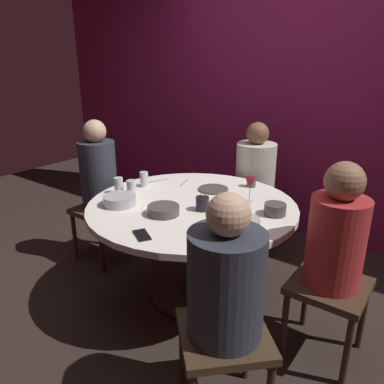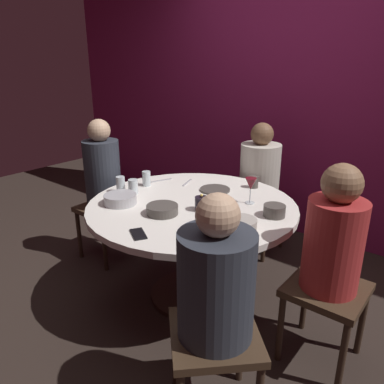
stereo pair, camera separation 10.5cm
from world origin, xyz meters
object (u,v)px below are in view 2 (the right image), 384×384
(seated_diner_right, at_px, (333,246))
(bowl_serving_large, at_px, (120,199))
(candle_holder, at_px, (201,204))
(cup_by_left_diner, at_px, (133,187))
(seated_diner_left, at_px, (103,176))
(wine_glass, at_px, (251,185))
(cup_center_front, at_px, (146,179))
(dining_table, at_px, (192,222))
(seated_diner_front_right, at_px, (216,288))
(cup_by_right_diner, at_px, (254,182))
(bowl_salad_center, at_px, (162,210))
(seated_diner_back, at_px, (260,174))
(cell_phone, at_px, (138,234))
(bowl_small_white, at_px, (240,225))
(bowl_sauce_side, at_px, (274,211))
(cup_near_candle, at_px, (121,184))
(dinner_plate, at_px, (215,189))

(seated_diner_right, bearing_deg, bowl_serving_large, 13.06)
(candle_holder, bearing_deg, cup_by_left_diner, -173.89)
(seated_diner_right, bearing_deg, candle_holder, 3.94)
(seated_diner_left, bearing_deg, wine_glass, 11.14)
(cup_center_front, bearing_deg, dining_table, -8.09)
(cup_by_left_diner, bearing_deg, seated_diner_front_right, -26.40)
(seated_diner_left, bearing_deg, cup_by_right_diner, 26.33)
(bowl_salad_center, bearing_deg, seated_diner_back, 88.43)
(cell_phone, height_order, bowl_small_white, bowl_small_white)
(seated_diner_left, relative_size, cup_center_front, 10.62)
(wine_glass, xyz_separation_m, bowl_sauce_side, (0.23, -0.10, -0.09))
(wine_glass, relative_size, cell_phone, 1.26)
(seated_diner_right, bearing_deg, cup_near_candle, 5.76)
(wine_glass, height_order, cell_phone, wine_glass)
(seated_diner_back, bearing_deg, dining_table, 0.00)
(dining_table, height_order, bowl_salad_center, bowl_salad_center)
(dining_table, bearing_deg, cup_by_left_diner, -165.25)
(seated_diner_left, bearing_deg, seated_diner_right, 0.00)
(dinner_plate, relative_size, bowl_small_white, 1.19)
(cup_near_candle, xyz_separation_m, cup_by_right_diner, (0.70, 0.69, -0.01))
(wine_glass, xyz_separation_m, cell_phone, (-0.24, -0.79, -0.12))
(dining_table, xyz_separation_m, dinner_plate, (-0.03, 0.31, 0.15))
(cup_by_left_diner, bearing_deg, wine_glass, 25.82)
(cell_phone, relative_size, bowl_serving_large, 0.65)
(seated_diner_left, xyz_separation_m, bowl_sauce_side, (1.46, 0.15, 0.03))
(dinner_plate, relative_size, bowl_sauce_side, 1.64)
(dining_table, relative_size, candle_holder, 12.59)
(candle_holder, height_order, cup_by_left_diner, candle_holder)
(dining_table, relative_size, cup_by_right_diner, 15.81)
(candle_holder, distance_m, cup_near_candle, 0.67)
(cup_near_candle, bearing_deg, seated_diner_left, 159.34)
(seated_diner_front_right, bearing_deg, cup_by_right_diner, -22.06)
(seated_diner_left, bearing_deg, bowl_small_white, -6.35)
(bowl_sauce_side, bearing_deg, seated_diner_right, -19.53)
(bowl_sauce_side, relative_size, cup_by_left_diner, 1.26)
(seated_diner_back, xyz_separation_m, cell_phone, (0.06, -1.47, 0.02))
(cell_phone, bearing_deg, seated_diner_left, -88.13)
(seated_diner_front_right, relative_size, cup_near_candle, 9.74)
(seated_diner_right, height_order, bowl_small_white, seated_diner_right)
(bowl_small_white, distance_m, cup_near_candle, 1.01)
(cup_by_left_diner, bearing_deg, bowl_small_white, -2.48)
(dinner_plate, bearing_deg, candle_holder, -67.32)
(seated_diner_left, xyz_separation_m, candle_holder, (1.06, -0.06, 0.04))
(cell_phone, relative_size, cup_by_left_diner, 1.32)
(seated_diner_right, distance_m, bowl_small_white, 0.49)
(seated_diner_left, height_order, cup_by_right_diner, seated_diner_left)
(seated_diner_back, bearing_deg, cup_by_left_diner, -23.15)
(dining_table, xyz_separation_m, bowl_serving_large, (-0.37, -0.30, 0.17))
(seated_diner_front_right, height_order, cup_by_left_diner, seated_diner_front_right)
(seated_diner_right, height_order, cell_phone, seated_diner_right)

